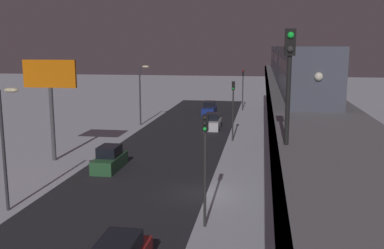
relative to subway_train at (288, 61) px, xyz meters
name	(u,v)px	position (x,y,z in m)	size (l,w,h in m)	color
ground_plane	(200,193)	(6.95, 22.42, -8.41)	(240.00, 240.00, 0.00)	silver
avenue_asphalt	(130,189)	(11.96, 22.42, -8.41)	(11.00, 103.25, 0.01)	#28282D
elevated_railway	(305,114)	(0.09, 22.42, -2.70)	(5.00, 103.25, 6.63)	slate
subway_train	(288,61)	(0.00, 0.00, 0.00)	(2.94, 55.47, 3.40)	#4C5160
rail_signal	(289,67)	(1.98, 35.65, 0.95)	(0.36, 0.41, 4.00)	black
sedan_white	(213,123)	(8.76, -1.42, -7.63)	(1.91, 4.30, 1.97)	silver
sedan_blue	(209,109)	(10.56, -12.73, -7.61)	(1.80, 4.56, 1.97)	navy
sedan_green	(110,160)	(15.16, 17.65, -7.61)	(1.80, 4.36, 1.97)	#2D6038
traffic_light_near	(205,154)	(5.86, 27.94, -4.22)	(0.32, 0.44, 6.40)	#2D2D2D
traffic_light_mid	(233,102)	(5.86, 5.16, -4.22)	(0.32, 0.44, 6.40)	#2D2D2D
traffic_light_far	(243,84)	(5.86, -17.62, -4.22)	(0.32, 0.44, 6.40)	#2D2D2D
commercial_billboard	(50,84)	(21.03, 15.70, -1.58)	(4.80, 0.36, 8.90)	#4C4C51
street_lamp_near	(6,134)	(18.03, 27.42, -3.60)	(1.35, 0.44, 7.65)	#38383D
street_lamp_far	(142,88)	(18.03, -2.58, -3.60)	(1.35, 0.44, 7.65)	#38383D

